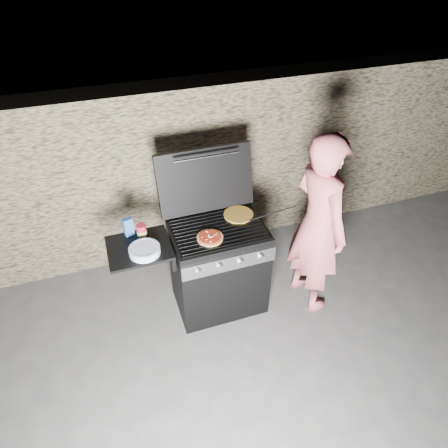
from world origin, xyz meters
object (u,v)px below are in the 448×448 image
object	(u,v)px
gas_grill	(192,274)
sauce_jar	(142,231)
person	(318,226)
pizza_topped	(210,237)

from	to	relation	value
gas_grill	sauce_jar	distance (m)	0.64
gas_grill	person	xyz separation A→B (m)	(1.09, -0.19, 0.42)
gas_grill	pizza_topped	size ratio (longest dim) A/B	6.24
gas_grill	person	world-z (taller)	person
gas_grill	sauce_jar	world-z (taller)	sauce_jar
pizza_topped	sauce_jar	world-z (taller)	sauce_jar
pizza_topped	person	size ratio (longest dim) A/B	0.12
sauce_jar	person	bearing A→B (deg)	-11.79
sauce_jar	gas_grill	bearing A→B (deg)	-17.15
sauce_jar	person	xyz separation A→B (m)	(1.46, -0.31, -0.09)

